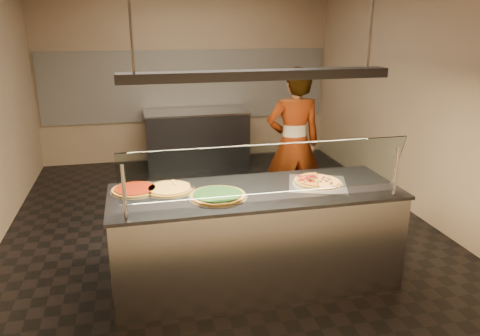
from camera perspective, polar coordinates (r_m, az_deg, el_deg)
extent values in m
cube|color=black|center=(5.75, -2.38, -7.01)|extent=(5.00, 6.00, 0.02)
cube|color=tan|center=(8.26, -6.47, 11.38)|extent=(5.00, 0.02, 3.00)
cube|color=tan|center=(2.50, 10.09, -3.58)|extent=(5.00, 0.02, 3.00)
cube|color=tan|center=(6.26, 20.90, 8.34)|extent=(0.02, 6.00, 3.00)
cube|color=silver|center=(8.25, -6.39, 9.97)|extent=(4.90, 0.02, 1.20)
cube|color=#B7B7BC|center=(4.39, 1.88, -8.58)|extent=(2.56, 0.90, 0.90)
cube|color=#36363B|center=(4.21, 1.94, -2.89)|extent=(2.60, 0.94, 0.03)
cylinder|color=#B7B7BC|center=(3.63, -13.93, -2.91)|extent=(0.03, 0.03, 0.44)
cylinder|color=#B7B7BC|center=(4.22, 18.47, -0.41)|extent=(0.03, 0.03, 0.44)
cube|color=white|center=(3.79, 3.30, -0.20)|extent=(2.36, 0.18, 0.47)
cube|color=silver|center=(4.41, 9.40, -1.92)|extent=(0.66, 0.66, 0.01)
cylinder|color=silver|center=(4.40, 9.41, -1.83)|extent=(0.46, 0.46, 0.01)
cylinder|color=#5F0B0D|center=(4.46, 8.81, -0.90)|extent=(0.06, 0.06, 0.01)
cylinder|color=#5F0B0D|center=(4.42, 9.04, -1.08)|extent=(0.06, 0.06, 0.01)
cylinder|color=#5F0B0D|center=(4.43, 8.43, -1.00)|extent=(0.06, 0.06, 0.01)
cylinder|color=#5F0B0D|center=(4.43, 7.35, -0.95)|extent=(0.06, 0.06, 0.01)
cylinder|color=#5F0B0D|center=(4.39, 8.18, -1.19)|extent=(0.06, 0.06, 0.01)
cylinder|color=#5F0B0D|center=(4.34, 7.51, -1.37)|extent=(0.06, 0.06, 0.01)
cylinder|color=#5F0B0D|center=(4.34, 8.48, -1.43)|extent=(0.06, 0.06, 0.01)
cylinder|color=#5F0B0D|center=(4.32, 8.64, -1.53)|extent=(0.06, 0.06, 0.01)
cube|color=#19590F|center=(4.46, 8.87, -0.88)|extent=(0.02, 0.02, 0.01)
cube|color=#19590F|center=(4.46, 7.95, -0.85)|extent=(0.02, 0.01, 0.01)
cube|color=#19590F|center=(4.43, 7.46, -0.93)|extent=(0.02, 0.02, 0.01)
cube|color=#19590F|center=(4.37, 8.52, -1.24)|extent=(0.02, 0.02, 0.01)
cube|color=#19590F|center=(4.37, 8.88, -1.28)|extent=(0.02, 0.02, 0.01)
cube|color=#19590F|center=(4.28, 7.95, -1.63)|extent=(0.02, 0.02, 0.01)
cube|color=#19590F|center=(4.31, 9.02, -1.54)|extent=(0.01, 0.02, 0.01)
cube|color=#19590F|center=(4.28, 9.46, -1.73)|extent=(0.02, 0.02, 0.01)
sphere|color=#513014|center=(4.37, 9.79, -1.62)|extent=(0.03, 0.03, 0.03)
sphere|color=#513014|center=(4.32, 10.98, -1.92)|extent=(0.03, 0.03, 0.03)
sphere|color=#513014|center=(4.35, 11.05, -1.78)|extent=(0.03, 0.03, 0.03)
sphere|color=#513014|center=(4.38, 10.54, -1.60)|extent=(0.03, 0.03, 0.03)
sphere|color=#513014|center=(4.40, 10.35, -1.52)|extent=(0.03, 0.03, 0.03)
sphere|color=#513014|center=(4.43, 10.86, -1.39)|extent=(0.03, 0.03, 0.03)
sphere|color=#513014|center=(4.46, 10.65, -1.25)|extent=(0.03, 0.03, 0.03)
sphere|color=#513014|center=(4.44, 10.01, -1.31)|extent=(0.03, 0.03, 0.03)
sphere|color=#513014|center=(4.49, 10.18, -1.11)|extent=(0.03, 0.03, 0.03)
cylinder|color=silver|center=(4.04, -2.74, -3.52)|extent=(0.51, 0.51, 0.01)
cylinder|color=brown|center=(4.04, -2.74, -3.35)|extent=(0.48, 0.48, 0.02)
cylinder|color=black|center=(4.03, -2.74, -3.15)|extent=(0.42, 0.42, 0.01)
cylinder|color=silver|center=(4.25, -8.60, -2.63)|extent=(0.46, 0.46, 0.01)
cylinder|color=brown|center=(4.24, -8.60, -2.49)|extent=(0.43, 0.43, 0.02)
cylinder|color=gold|center=(4.24, -8.61, -2.33)|extent=(0.37, 0.37, 0.01)
cylinder|color=silver|center=(4.28, -12.65, -2.70)|extent=(0.44, 0.44, 0.01)
cylinder|color=brown|center=(4.28, -12.66, -2.56)|extent=(0.41, 0.41, 0.02)
cylinder|color=#790E01|center=(4.28, -12.67, -2.40)|extent=(0.36, 0.36, 0.01)
cube|color=#B7B7BC|center=(4.25, -6.56, -2.17)|extent=(0.14, 0.12, 0.00)
cylinder|color=tan|center=(4.33, -8.04, -1.80)|extent=(0.04, 0.14, 0.02)
cube|color=#36363B|center=(8.00, -5.26, 3.56)|extent=(1.69, 0.70, 0.90)
cube|color=#B7B7BC|center=(7.90, -5.35, 6.83)|extent=(1.73, 0.74, 0.03)
imported|color=#26242B|center=(5.78, 6.54, 2.96)|extent=(0.70, 0.47, 1.87)
cube|color=#36363B|center=(3.96, 2.10, 11.26)|extent=(2.30, 0.18, 0.08)
cylinder|color=#B7B7BC|center=(3.81, -13.35, 18.77)|extent=(0.02, 0.02, 1.01)
cylinder|color=#B7B7BC|center=(4.31, 15.86, 18.41)|extent=(0.02, 0.02, 1.01)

